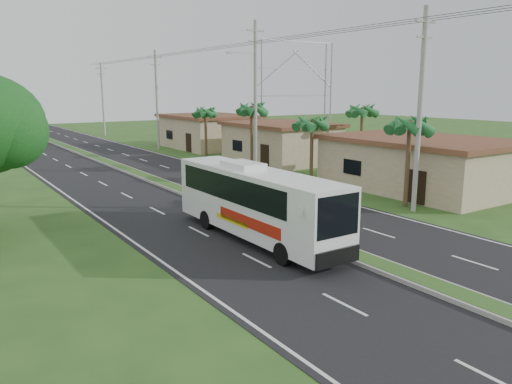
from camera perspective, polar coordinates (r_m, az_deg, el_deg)
ground at (r=22.14m, az=7.63°, el=-6.12°), size 180.00×180.00×0.00m
road_asphalt at (r=38.97m, az=-12.19°, el=1.48°), size 14.00×160.00×0.02m
median_strip at (r=38.95m, az=-12.19°, el=1.61°), size 1.20×160.00×0.18m
lane_edge_left at (r=37.08m, az=-21.83°, el=0.37°), size 0.12×160.00×0.01m
lane_edge_right at (r=41.86m, az=-3.65°, el=2.39°), size 0.12×160.00×0.01m
shop_near at (r=35.83m, az=18.25°, el=3.14°), size 8.60×12.60×3.52m
shop_mid at (r=47.26m, az=2.79°, el=5.74°), size 7.60×10.60×3.67m
shop_far at (r=59.04m, az=-5.40°, el=6.95°), size 8.60×11.60×3.82m
palm_verge_a at (r=29.77m, az=17.19°, el=7.33°), size 2.40×2.40×5.45m
palm_verge_b at (r=36.39m, az=6.44°, el=7.86°), size 2.40×2.40×5.05m
palm_verge_c at (r=41.60m, az=-0.50°, el=9.46°), size 2.40×2.40×5.85m
palm_verge_d at (r=49.62m, az=-5.81°, el=9.09°), size 2.40×2.40×5.25m
palm_behind_shop at (r=44.08m, az=12.06°, el=9.08°), size 2.40×2.40×5.65m
utility_pole_a at (r=28.71m, az=18.22°, el=8.99°), size 1.60×0.28×11.00m
utility_pole_b at (r=40.56m, az=-0.11°, el=11.00°), size 3.20×0.28×12.00m
utility_pole_c at (r=58.27m, az=-11.27°, el=10.41°), size 1.60×0.28×11.00m
utility_pole_d at (r=77.10m, az=-17.12°, el=10.19°), size 1.60×0.28×10.50m
billboard_lattice at (r=58.23m, az=4.50°, el=11.72°), size 10.18×1.18×12.07m
coach_bus_main at (r=22.37m, az=-0.06°, el=-0.80°), size 2.29×10.66×3.44m
coach_bus_far at (r=72.09m, az=-25.94°, el=6.86°), size 3.93×13.23×3.80m
motorcyclist at (r=27.91m, az=-3.52°, el=-0.58°), size 1.92×0.55×2.30m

